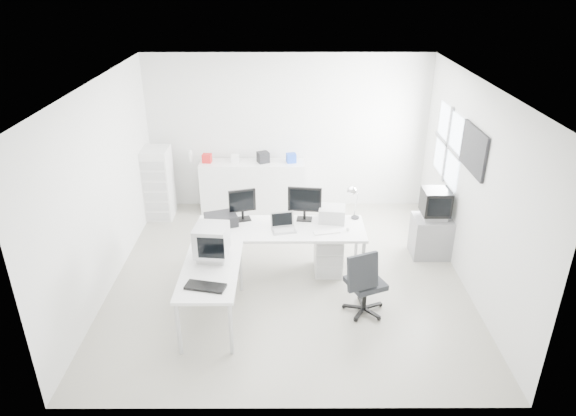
{
  "coord_description": "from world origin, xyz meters",
  "views": [
    {
      "loc": [
        -0.02,
        -6.38,
        4.12
      ],
      "look_at": [
        0.0,
        0.2,
        1.0
      ],
      "focal_mm": 32.0,
      "sensor_mm": 36.0,
      "label": 1
    }
  ],
  "objects_px": {
    "drawer_pedestal": "(328,253)",
    "laser_printer": "(332,214)",
    "lcd_monitor_large": "(305,204)",
    "filing_cabinet": "(159,183)",
    "crt_monitor": "(212,242)",
    "tv_cabinet": "(431,236)",
    "crt_tv": "(435,204)",
    "main_desk": "(281,250)",
    "inkjet_printer": "(221,220)",
    "sideboard": "(253,186)",
    "side_desk": "(212,294)",
    "lcd_monitor_small": "(242,204)",
    "office_chair": "(366,280)",
    "laptop": "(284,223)"
  },
  "relations": [
    {
      "from": "side_desk",
      "to": "filing_cabinet",
      "type": "distance_m",
      "value": 3.29
    },
    {
      "from": "main_desk",
      "to": "office_chair",
      "type": "bearing_deg",
      "value": -40.53
    },
    {
      "from": "tv_cabinet",
      "to": "sideboard",
      "type": "relative_size",
      "value": 0.34
    },
    {
      "from": "lcd_monitor_small",
      "to": "sideboard",
      "type": "xyz_separation_m",
      "value": [
        0.02,
        1.91,
        -0.53
      ]
    },
    {
      "from": "drawer_pedestal",
      "to": "filing_cabinet",
      "type": "xyz_separation_m",
      "value": [
        -2.87,
        1.85,
        0.34
      ]
    },
    {
      "from": "lcd_monitor_large",
      "to": "sideboard",
      "type": "distance_m",
      "value": 2.17
    },
    {
      "from": "main_desk",
      "to": "crt_tv",
      "type": "distance_m",
      "value": 2.44
    },
    {
      "from": "tv_cabinet",
      "to": "sideboard",
      "type": "height_order",
      "value": "sideboard"
    },
    {
      "from": "drawer_pedestal",
      "to": "laser_printer",
      "type": "relative_size",
      "value": 1.61
    },
    {
      "from": "drawer_pedestal",
      "to": "crt_monitor",
      "type": "bearing_deg",
      "value": -149.86
    },
    {
      "from": "tv_cabinet",
      "to": "filing_cabinet",
      "type": "relative_size",
      "value": 0.5
    },
    {
      "from": "laser_printer",
      "to": "crt_monitor",
      "type": "xyz_separation_m",
      "value": [
        -1.6,
        -1.07,
        0.14
      ]
    },
    {
      "from": "inkjet_printer",
      "to": "lcd_monitor_small",
      "type": "relative_size",
      "value": 0.88
    },
    {
      "from": "side_desk",
      "to": "laser_printer",
      "type": "distance_m",
      "value": 2.13
    },
    {
      "from": "inkjet_printer",
      "to": "crt_monitor",
      "type": "height_order",
      "value": "crt_monitor"
    },
    {
      "from": "sideboard",
      "to": "filing_cabinet",
      "type": "relative_size",
      "value": 1.46
    },
    {
      "from": "office_chair",
      "to": "inkjet_printer",
      "type": "bearing_deg",
      "value": 128.9
    },
    {
      "from": "crt_tv",
      "to": "sideboard",
      "type": "height_order",
      "value": "crt_tv"
    },
    {
      "from": "main_desk",
      "to": "inkjet_printer",
      "type": "xyz_separation_m",
      "value": [
        -0.85,
        0.1,
        0.45
      ]
    },
    {
      "from": "side_desk",
      "to": "lcd_monitor_small",
      "type": "distance_m",
      "value": 1.52
    },
    {
      "from": "drawer_pedestal",
      "to": "inkjet_printer",
      "type": "bearing_deg",
      "value": 178.15
    },
    {
      "from": "side_desk",
      "to": "lcd_monitor_small",
      "type": "xyz_separation_m",
      "value": [
        0.3,
        1.35,
        0.62
      ]
    },
    {
      "from": "crt_monitor",
      "to": "laser_printer",
      "type": "bearing_deg",
      "value": 39.49
    },
    {
      "from": "office_chair",
      "to": "tv_cabinet",
      "type": "distance_m",
      "value": 1.92
    },
    {
      "from": "tv_cabinet",
      "to": "inkjet_printer",
      "type": "bearing_deg",
      "value": -172.44
    },
    {
      "from": "crt_monitor",
      "to": "tv_cabinet",
      "type": "bearing_deg",
      "value": 29.07
    },
    {
      "from": "crt_monitor",
      "to": "crt_tv",
      "type": "bearing_deg",
      "value": 29.07
    },
    {
      "from": "sideboard",
      "to": "filing_cabinet",
      "type": "xyz_separation_m",
      "value": [
        -1.64,
        -0.26,
        0.17
      ]
    },
    {
      "from": "drawer_pedestal",
      "to": "sideboard",
      "type": "bearing_deg",
      "value": 120.2
    },
    {
      "from": "main_desk",
      "to": "lcd_monitor_large",
      "type": "height_order",
      "value": "lcd_monitor_large"
    },
    {
      "from": "lcd_monitor_large",
      "to": "filing_cabinet",
      "type": "relative_size",
      "value": 0.39
    },
    {
      "from": "lcd_monitor_small",
      "to": "crt_tv",
      "type": "bearing_deg",
      "value": -11.0
    },
    {
      "from": "laptop",
      "to": "tv_cabinet",
      "type": "relative_size",
      "value": 0.56
    },
    {
      "from": "crt_monitor",
      "to": "filing_cabinet",
      "type": "height_order",
      "value": "filing_cabinet"
    },
    {
      "from": "crt_tv",
      "to": "drawer_pedestal",
      "type": "bearing_deg",
      "value": -163.84
    },
    {
      "from": "inkjet_printer",
      "to": "crt_tv",
      "type": "bearing_deg",
      "value": -12.12
    },
    {
      "from": "drawer_pedestal",
      "to": "inkjet_printer",
      "type": "xyz_separation_m",
      "value": [
        -1.55,
        0.05,
        0.53
      ]
    },
    {
      "from": "office_chair",
      "to": "laptop",
      "type": "bearing_deg",
      "value": 118.32
    },
    {
      "from": "drawer_pedestal",
      "to": "lcd_monitor_large",
      "type": "bearing_deg",
      "value": 150.26
    },
    {
      "from": "main_desk",
      "to": "side_desk",
      "type": "distance_m",
      "value": 1.39
    },
    {
      "from": "crt_tv",
      "to": "inkjet_printer",
      "type": "bearing_deg",
      "value": -172.44
    },
    {
      "from": "lcd_monitor_small",
      "to": "crt_tv",
      "type": "distance_m",
      "value": 2.9
    },
    {
      "from": "drawer_pedestal",
      "to": "lcd_monitor_small",
      "type": "height_order",
      "value": "lcd_monitor_small"
    },
    {
      "from": "drawer_pedestal",
      "to": "lcd_monitor_small",
      "type": "xyz_separation_m",
      "value": [
        -1.25,
        0.2,
        0.7
      ]
    },
    {
      "from": "tv_cabinet",
      "to": "crt_tv",
      "type": "bearing_deg",
      "value": 0.0
    },
    {
      "from": "laser_printer",
      "to": "tv_cabinet",
      "type": "distance_m",
      "value": 1.7
    },
    {
      "from": "inkjet_printer",
      "to": "sideboard",
      "type": "relative_size",
      "value": 0.23
    },
    {
      "from": "sideboard",
      "to": "filing_cabinet",
      "type": "height_order",
      "value": "filing_cabinet"
    },
    {
      "from": "laser_printer",
      "to": "sideboard",
      "type": "xyz_separation_m",
      "value": [
        -1.28,
        1.94,
        -0.39
      ]
    },
    {
      "from": "office_chair",
      "to": "crt_tv",
      "type": "height_order",
      "value": "crt_tv"
    }
  ]
}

